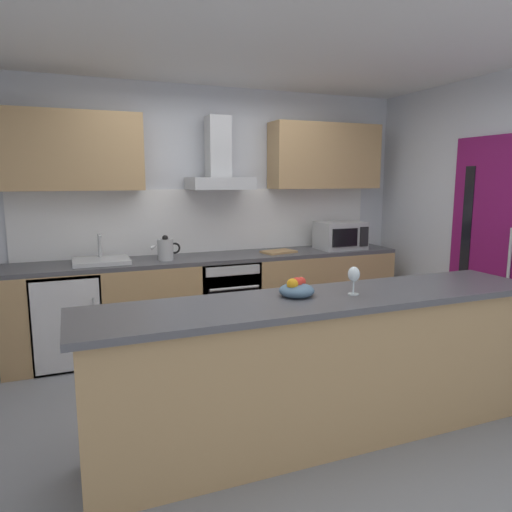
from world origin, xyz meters
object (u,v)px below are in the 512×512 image
object	(u,v)px
oven	(224,298)
chopping_board	(279,252)
range_hood	(219,166)
fruit_bowl	(297,289)
kettle	(166,249)
wine_glass	(354,275)
microwave	(341,235)
refrigerator	(67,318)
sink	(101,260)

from	to	relation	value
oven	chopping_board	size ratio (longest dim) A/B	2.35
range_hood	fruit_bowl	distance (m)	2.20
kettle	wine_glass	xyz separation A→B (m)	(0.80, -1.97, 0.06)
kettle	chopping_board	distance (m)	1.19
oven	fruit_bowl	xyz separation A→B (m)	(-0.15, -1.91, 0.53)
chopping_board	range_hood	bearing A→B (deg)	165.56
microwave	range_hood	bearing A→B (deg)	173.30
microwave	wine_glass	distance (m)	2.28
wine_glass	fruit_bowl	world-z (taller)	wine_glass
kettle	range_hood	world-z (taller)	range_hood
fruit_bowl	chopping_board	distance (m)	2.03
microwave	range_hood	world-z (taller)	range_hood
oven	fruit_bowl	size ratio (longest dim) A/B	3.64
refrigerator	range_hood	world-z (taller)	range_hood
kettle	range_hood	size ratio (longest dim) A/B	0.40
microwave	chopping_board	xyz separation A→B (m)	(-0.75, 0.00, -0.14)
oven	range_hood	xyz separation A→B (m)	(0.00, 0.13, 1.33)
sink	wine_glass	bearing A→B (deg)	-55.62
microwave	range_hood	size ratio (longest dim) A/B	0.69
chopping_board	microwave	bearing A→B (deg)	-0.32
oven	kettle	bearing A→B (deg)	-176.74
microwave	wine_glass	xyz separation A→B (m)	(-1.14, -1.98, 0.02)
fruit_bowl	chopping_board	bearing A→B (deg)	68.54
fruit_bowl	sink	bearing A→B (deg)	118.16
kettle	refrigerator	bearing A→B (deg)	178.04
fruit_bowl	wine_glass	bearing A→B (deg)	-15.06
refrigerator	fruit_bowl	xyz separation A→B (m)	(1.35, -1.91, 0.57)
microwave	kettle	bearing A→B (deg)	-179.83
oven	wine_glass	size ratio (longest dim) A/B	4.50
sink	range_hood	size ratio (longest dim) A/B	0.69
refrigerator	microwave	world-z (taller)	microwave
sink	oven	bearing A→B (deg)	-0.54
oven	sink	world-z (taller)	sink
microwave	fruit_bowl	size ratio (longest dim) A/B	2.27
range_hood	fruit_bowl	world-z (taller)	range_hood
microwave	sink	world-z (taller)	microwave
oven	sink	xyz separation A→B (m)	(-1.18, 0.01, 0.47)
kettle	chopping_board	size ratio (longest dim) A/B	0.85
fruit_bowl	microwave	bearing A→B (deg)	51.70
sink	fruit_bowl	distance (m)	2.18
sink	refrigerator	bearing A→B (deg)	-177.54
kettle	range_hood	bearing A→B (deg)	15.41
sink	wine_glass	size ratio (longest dim) A/B	2.81
wine_glass	fruit_bowl	distance (m)	0.37
refrigerator	sink	distance (m)	0.60
chopping_board	oven	bearing A→B (deg)	177.72
oven	range_hood	size ratio (longest dim) A/B	1.11
sink	wine_glass	world-z (taller)	sink
oven	refrigerator	xyz separation A→B (m)	(-1.50, -0.00, -0.03)
refrigerator	kettle	world-z (taller)	kettle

